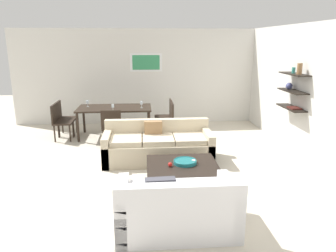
# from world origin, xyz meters

# --- Properties ---
(ground_plane) EXTENTS (18.00, 18.00, 0.00)m
(ground_plane) POSITION_xyz_m (0.00, 0.00, 0.00)
(ground_plane) COLOR beige
(back_wall_unit) EXTENTS (8.40, 0.09, 2.70)m
(back_wall_unit) POSITION_xyz_m (0.30, 3.53, 1.35)
(back_wall_unit) COLOR silver
(back_wall_unit) RESTS_ON ground
(right_wall_shelf_unit) EXTENTS (0.34, 8.20, 2.70)m
(right_wall_shelf_unit) POSITION_xyz_m (3.03, 0.60, 1.35)
(right_wall_shelf_unit) COLOR silver
(right_wall_shelf_unit) RESTS_ON ground
(sofa_beige) EXTENTS (2.15, 0.90, 0.78)m
(sofa_beige) POSITION_xyz_m (0.06, 0.34, 0.29)
(sofa_beige) COLOR beige
(sofa_beige) RESTS_ON ground
(loveseat_white) EXTENTS (1.51, 0.90, 0.78)m
(loveseat_white) POSITION_xyz_m (0.18, -2.17, 0.29)
(loveseat_white) COLOR white
(loveseat_white) RESTS_ON ground
(coffee_table) EXTENTS (1.16, 1.04, 0.38)m
(coffee_table) POSITION_xyz_m (0.40, -0.91, 0.19)
(coffee_table) COLOR black
(coffee_table) RESTS_ON ground
(decorative_bowl) EXTENTS (0.38, 0.38, 0.06)m
(decorative_bowl) POSITION_xyz_m (0.45, -0.86, 0.41)
(decorative_bowl) COLOR #19666B
(decorative_bowl) RESTS_ON coffee_table
(candle_jar) EXTENTS (0.06, 0.06, 0.06)m
(candle_jar) POSITION_xyz_m (0.59, -0.87, 0.41)
(candle_jar) COLOR silver
(candle_jar) RESTS_ON coffee_table
(apple_on_coffee_table) EXTENTS (0.07, 0.07, 0.07)m
(apple_on_coffee_table) POSITION_xyz_m (0.19, -0.98, 0.42)
(apple_on_coffee_table) COLOR red
(apple_on_coffee_table) RESTS_ON coffee_table
(dining_table) EXTENTS (1.82, 0.95, 0.75)m
(dining_table) POSITION_xyz_m (-0.94, 2.14, 0.68)
(dining_table) COLOR black
(dining_table) RESTS_ON ground
(dining_chair_right_far) EXTENTS (0.44, 0.44, 0.88)m
(dining_chair_right_far) POSITION_xyz_m (0.38, 2.35, 0.50)
(dining_chair_right_far) COLOR black
(dining_chair_right_far) RESTS_ON ground
(dining_chair_left_near) EXTENTS (0.44, 0.44, 0.88)m
(dining_chair_left_near) POSITION_xyz_m (-2.26, 1.93, 0.50)
(dining_chair_left_near) COLOR black
(dining_chair_left_near) RESTS_ON ground
(dining_chair_foot) EXTENTS (0.44, 0.44, 0.88)m
(dining_chair_foot) POSITION_xyz_m (-0.94, 1.26, 0.50)
(dining_chair_foot) COLOR black
(dining_chair_foot) RESTS_ON ground
(dining_chair_left_far) EXTENTS (0.44, 0.44, 0.88)m
(dining_chair_left_far) POSITION_xyz_m (-2.26, 2.35, 0.50)
(dining_chair_left_far) COLOR black
(dining_chair_left_far) RESTS_ON ground
(dining_chair_right_near) EXTENTS (0.44, 0.44, 0.88)m
(dining_chair_right_near) POSITION_xyz_m (0.38, 1.93, 0.50)
(dining_chair_right_near) COLOR black
(dining_chair_right_near) RESTS_ON ground
(wine_glass_right_near) EXTENTS (0.06, 0.06, 0.16)m
(wine_glass_right_near) POSITION_xyz_m (-0.26, 2.02, 0.86)
(wine_glass_right_near) COLOR silver
(wine_glass_right_near) RESTS_ON dining_table
(wine_glass_foot) EXTENTS (0.06, 0.06, 0.16)m
(wine_glass_foot) POSITION_xyz_m (-0.94, 1.73, 0.86)
(wine_glass_foot) COLOR silver
(wine_glass_foot) RESTS_ON dining_table
(wine_glass_left_far) EXTENTS (0.08, 0.08, 0.16)m
(wine_glass_left_far) POSITION_xyz_m (-1.61, 2.26, 0.87)
(wine_glass_left_far) COLOR silver
(wine_glass_left_far) RESTS_ON dining_table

